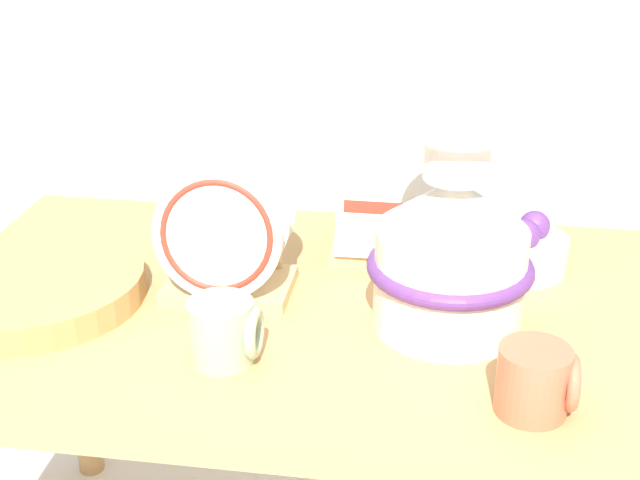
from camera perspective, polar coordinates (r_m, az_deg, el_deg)
display_table at (r=1.43m, az=-0.00°, el=-6.91°), size 1.24×0.73×0.65m
ceramic_vase at (r=1.29m, az=8.40°, el=-0.53°), size 0.24×0.24×0.31m
dish_rack_round_plates at (r=1.39m, az=-6.04°, el=-0.40°), size 0.20×0.16×0.22m
dish_rack_square_plates at (r=1.52m, az=4.56°, el=1.62°), size 0.20×0.15×0.20m
wicker_charger_stack at (r=1.47m, az=-17.93°, el=-2.82°), size 0.35×0.35×0.04m
mug_sage_glaze at (r=1.24m, az=-6.12°, el=-5.83°), size 0.10×0.09×0.09m
mug_terracotta_glaze at (r=1.16m, az=13.71°, el=-8.75°), size 0.10×0.09×0.09m
fruit_bowl at (r=1.52m, az=12.64°, el=-0.48°), size 0.16×0.16×0.10m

